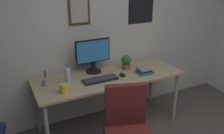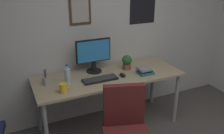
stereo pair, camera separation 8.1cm
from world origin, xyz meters
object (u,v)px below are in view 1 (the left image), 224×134
at_px(water_bottle, 68,77).
at_px(pen_cup, 46,81).
at_px(computer_mouse, 122,75).
at_px(coffee_mug_near, 64,89).
at_px(potted_plant, 126,62).
at_px(office_chair, 128,128).
at_px(monitor, 93,54).
at_px(keyboard, 100,79).
at_px(book_stack_left, 144,71).

bearing_deg(water_bottle, pen_cup, 155.53).
height_order(computer_mouse, pen_cup, pen_cup).
xyz_separation_m(computer_mouse, coffee_mug_near, (-0.78, -0.11, 0.03)).
bearing_deg(computer_mouse, potted_plant, 49.99).
relative_size(office_chair, computer_mouse, 8.64).
bearing_deg(office_chair, monitor, 87.71).
xyz_separation_m(office_chair, monitor, (0.04, 0.98, 0.47)).
xyz_separation_m(office_chair, pen_cup, (-0.60, 0.85, 0.28)).
distance_m(office_chair, keyboard, 0.74).
bearing_deg(keyboard, water_bottle, 174.27).
height_order(pen_cup, book_stack_left, pen_cup).
xyz_separation_m(potted_plant, pen_cup, (-1.07, -0.03, -0.05)).
height_order(keyboard, water_bottle, water_bottle).
xyz_separation_m(monitor, potted_plant, (0.43, -0.10, -0.13)).
relative_size(monitor, book_stack_left, 2.45).
relative_size(water_bottle, potted_plant, 1.29).
height_order(monitor, pen_cup, monitor).
relative_size(water_bottle, pen_cup, 1.26).
distance_m(pen_cup, book_stack_left, 1.22).
relative_size(computer_mouse, book_stack_left, 0.58).
bearing_deg(coffee_mug_near, computer_mouse, 8.13).
xyz_separation_m(computer_mouse, water_bottle, (-0.68, 0.05, 0.09)).
distance_m(water_bottle, potted_plant, 0.85).
height_order(office_chair, computer_mouse, office_chair).
distance_m(monitor, water_bottle, 0.50).
height_order(keyboard, computer_mouse, computer_mouse).
distance_m(monitor, potted_plant, 0.46).
distance_m(office_chair, water_bottle, 0.89).
height_order(office_chair, coffee_mug_near, office_chair).
distance_m(keyboard, potted_plant, 0.50).
bearing_deg(book_stack_left, office_chair, -133.13).
xyz_separation_m(office_chair, water_bottle, (-0.37, 0.74, 0.33)).
relative_size(keyboard, pen_cup, 2.15).
distance_m(keyboard, book_stack_left, 0.59).
bearing_deg(water_bottle, potted_plant, 9.44).
bearing_deg(office_chair, computer_mouse, 65.81).
bearing_deg(coffee_mug_near, book_stack_left, 3.31).
bearing_deg(water_bottle, keyboard, -5.73).
relative_size(coffee_mug_near, book_stack_left, 0.67).
height_order(monitor, water_bottle, monitor).
bearing_deg(coffee_mug_near, water_bottle, 59.01).
relative_size(office_chair, potted_plant, 4.87).
xyz_separation_m(monitor, keyboard, (-0.03, -0.28, -0.23)).
relative_size(potted_plant, pen_cup, 0.98).
distance_m(office_chair, pen_cup, 1.08).
bearing_deg(keyboard, monitor, 84.26).
bearing_deg(pen_cup, book_stack_left, -9.58).
distance_m(water_bottle, book_stack_left, 0.98).
distance_m(monitor, computer_mouse, 0.46).
bearing_deg(computer_mouse, keyboard, 178.14).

